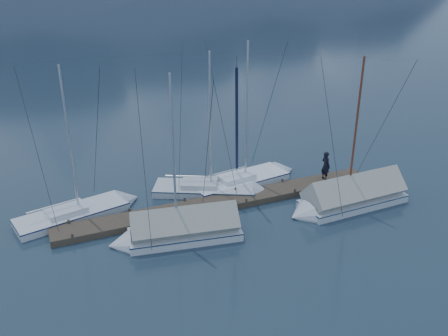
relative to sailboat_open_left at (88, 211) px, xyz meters
The scene contains 9 objects.
ground 7.99m from the sailboat_open_left, 29.98° to the right, with size 1000.00×1000.00×0.00m, color #162432.
dock 7.20m from the sailboat_open_left, 16.06° to the right, with size 18.00×1.50×0.54m.
mooring_posts 6.72m from the sailboat_open_left, 17.24° to the right, with size 15.12×1.52×0.35m.
sailboat_open_left is the anchor object (origin of this frame).
sailboat_open_mid 7.27m from the sailboat_open_left, ahead, with size 6.79×4.66×8.80m.
sailboat_open_right 9.67m from the sailboat_open_left, ahead, with size 7.11×3.13×9.14m.
sailboat_covered_near 13.68m from the sailboat_open_left, 20.16° to the right, with size 6.93×2.97×8.93m.
sailboat_covered_far 5.44m from the sailboat_open_left, 51.33° to the right, with size 6.46×2.96×8.75m.
person 13.58m from the sailboat_open_left, ahead, with size 0.63×0.41×1.73m, color black.
Camera 1 is at (-8.97, -18.87, 12.17)m, focal length 38.00 mm.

